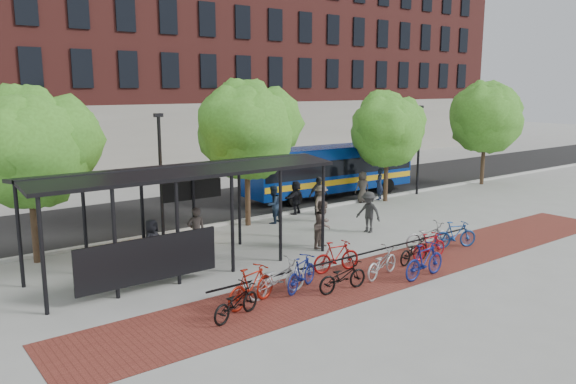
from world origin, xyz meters
TOP-DOWN VIEW (x-y plane):
  - ground at (0.00, 0.00)m, footprint 160.00×160.00m
  - asphalt_street at (0.00, 8.00)m, footprint 160.00×8.00m
  - curb at (0.00, 4.00)m, footprint 160.00×0.25m
  - brick_strip at (-2.00, -5.00)m, footprint 24.00×3.00m
  - bike_rack_rail at (-3.30, -4.10)m, footprint 12.00×0.05m
  - building_brick at (10.00, 26.00)m, footprint 55.00×14.00m
  - bus_shelter at (-8.13, -0.48)m, footprint 10.60×3.07m
  - tree_a at (-11.91, 3.35)m, footprint 4.90×4.00m
  - tree_b at (-2.90, 3.35)m, footprint 5.15×4.20m
  - tree_c at (6.09, 3.35)m, footprint 4.66×3.80m
  - tree_d at (15.10, 3.35)m, footprint 5.39×4.40m
  - lamp_post_left at (-7.00, 3.60)m, footprint 0.35×0.20m
  - lamp_post_right at (9.00, 3.60)m, footprint 0.35×0.20m
  - bus at (4.58, 6.19)m, footprint 10.67×2.84m
  - bike_0 at (-9.01, -5.23)m, footprint 1.84×1.09m
  - bike_1 at (-8.18, -4.74)m, footprint 2.02×1.04m
  - bike_2 at (-7.18, -4.57)m, footprint 2.09×0.75m
  - bike_3 at (-6.26, -4.62)m, footprint 1.85×1.20m
  - bike_4 at (-5.33, -5.46)m, footprint 1.82×0.72m
  - bike_5 at (-4.25, -3.98)m, footprint 1.84×0.78m
  - bike_6 at (-3.40, -5.26)m, footprint 1.94×1.09m
  - bike_7 at (-2.38, -6.19)m, footprint 1.98×0.65m
  - bike_8 at (-1.38, -4.92)m, footprint 1.79×0.83m
  - bike_9 at (-0.59, -4.96)m, footprint 1.65×0.58m
  - bike_10 at (0.42, -4.05)m, footprint 2.08×1.13m
  - bike_11 at (1.36, -4.65)m, footprint 1.82×1.15m
  - pedestrian_0 at (-8.86, 0.47)m, footprint 0.96×0.89m
  - pedestrian_1 at (-7.07, 0.58)m, footprint 0.76×0.61m
  - pedestrian_2 at (-1.88, 2.91)m, footprint 1.02×0.91m
  - pedestrian_3 at (0.10, 1.84)m, footprint 1.26×1.02m
  - pedestrian_4 at (0.93, 3.01)m, footprint 1.11×0.49m
  - pedestrian_5 at (0.15, 3.80)m, footprint 1.59×1.06m
  - pedestrian_6 at (4.73, 3.80)m, footprint 0.92×0.71m
  - pedestrian_7 at (6.03, 3.80)m, footprint 0.76×0.69m
  - pedestrian_8 at (-2.69, -1.50)m, footprint 1.13×1.03m
  - pedestrian_9 at (0.40, -0.91)m, footprint 0.90×1.27m

SIDE VIEW (x-z plane):
  - ground at x=0.00m, z-range 0.00..0.00m
  - bike_rack_rail at x=-3.30m, z-range -0.47..0.47m
  - brick_strip at x=-2.00m, z-range 0.00..0.01m
  - asphalt_street at x=0.00m, z-range 0.00..0.01m
  - curb at x=0.00m, z-range 0.00..0.12m
  - bike_8 at x=-1.38m, z-range 0.00..0.90m
  - bike_0 at x=-9.01m, z-range 0.00..0.91m
  - bike_4 at x=-5.33m, z-range 0.00..0.94m
  - bike_6 at x=-3.40m, z-range 0.00..0.96m
  - bike_9 at x=-0.59m, z-range 0.00..0.98m
  - bike_10 at x=0.42m, z-range 0.00..1.03m
  - bike_11 at x=1.36m, z-range 0.00..1.06m
  - bike_5 at x=-4.25m, z-range 0.00..1.07m
  - bike_3 at x=-6.26m, z-range 0.00..1.08m
  - bike_2 at x=-7.18m, z-range 0.00..1.09m
  - bike_1 at x=-8.18m, z-range 0.00..1.17m
  - bike_7 at x=-2.38m, z-range 0.00..1.17m
  - pedestrian_5 at x=0.15m, z-range 0.00..1.64m
  - pedestrian_0 at x=-8.86m, z-range 0.00..1.65m
  - pedestrian_6 at x=4.73m, z-range 0.00..1.69m
  - pedestrian_3 at x=0.10m, z-range 0.00..1.71m
  - pedestrian_2 at x=-1.88m, z-range 0.00..1.75m
  - pedestrian_7 at x=6.03m, z-range 0.00..1.75m
  - pedestrian_9 at x=0.40m, z-range 0.00..1.78m
  - pedestrian_1 at x=-7.07m, z-range 0.00..1.83m
  - pedestrian_8 at x=-2.69m, z-range 0.00..1.87m
  - pedestrian_4 at x=0.93m, z-range 0.00..1.88m
  - bus at x=4.58m, z-range 0.21..3.07m
  - lamp_post_left at x=-7.00m, z-range 0.18..5.31m
  - lamp_post_right at x=9.00m, z-range 0.18..5.31m
  - bus_shelter at x=-8.13m, z-range 1.20..4.80m
  - tree_c at x=6.09m, z-range 1.09..7.02m
  - tree_a at x=-11.91m, z-range 1.15..7.33m
  - tree_b at x=-2.90m, z-range 1.22..7.69m
  - tree_d at x=15.10m, z-range 1.19..7.74m
  - building_brick at x=10.00m, z-range 0.00..20.00m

